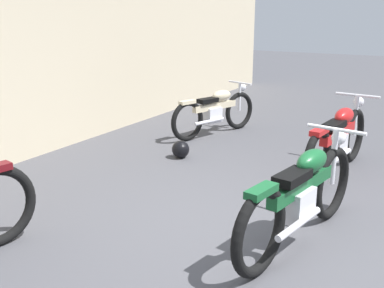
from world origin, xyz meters
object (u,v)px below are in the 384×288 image
Objects in this scene: helmet at (181,149)px; motorcycle_red at (338,140)px; motorcycle_green at (302,195)px; motorcycle_cream at (215,111)px.

motorcycle_red is (0.43, -2.18, 0.35)m from helmet.
motorcycle_green is at bearing -125.64° from helmet.
motorcycle_cream reaches higher than helmet.
helmet is 0.12× the size of motorcycle_red.
motorcycle_green is (-1.68, -2.34, 0.35)m from helmet.
motorcycle_cream is at bearing 71.72° from motorcycle_red.
helmet is 2.25m from motorcycle_red.
motorcycle_green is 0.99× the size of motorcycle_red.
motorcycle_red reaches higher than helmet.
motorcycle_green is at bearing -170.25° from motorcycle_red.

